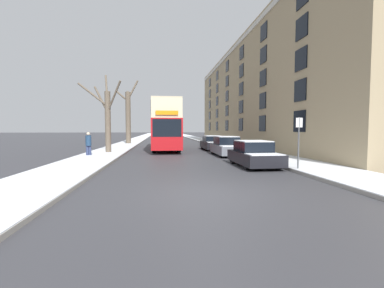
{
  "coord_description": "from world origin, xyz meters",
  "views": [
    {
      "loc": [
        -1.64,
        -7.71,
        1.99
      ],
      "look_at": [
        0.8,
        12.09,
        0.84
      ],
      "focal_mm": 24.0,
      "sensor_mm": 36.0,
      "label": 1
    }
  ],
  "objects_px": {
    "bare_tree_left_0": "(107,117)",
    "parked_car_0": "(254,154)",
    "parked_car_2": "(213,143)",
    "bare_tree_left_1": "(128,116)",
    "pedestrian_left_sidewalk": "(88,144)",
    "parked_car_1": "(227,147)",
    "street_sign_post": "(299,141)",
    "double_decker_bus": "(166,123)"
  },
  "relations": [
    {
      "from": "bare_tree_left_0",
      "to": "parked_car_0",
      "type": "bearing_deg",
      "value": -41.12
    },
    {
      "from": "bare_tree_left_0",
      "to": "parked_car_2",
      "type": "xyz_separation_m",
      "value": [
        9.26,
        2.94,
        -2.36
      ]
    },
    {
      "from": "bare_tree_left_1",
      "to": "pedestrian_left_sidewalk",
      "type": "relative_size",
      "value": 4.7
    },
    {
      "from": "bare_tree_left_0",
      "to": "pedestrian_left_sidewalk",
      "type": "bearing_deg",
      "value": -108.16
    },
    {
      "from": "parked_car_1",
      "to": "parked_car_2",
      "type": "relative_size",
      "value": 1.0
    },
    {
      "from": "parked_car_1",
      "to": "street_sign_post",
      "type": "relative_size",
      "value": 1.68
    },
    {
      "from": "bare_tree_left_1",
      "to": "parked_car_2",
      "type": "bearing_deg",
      "value": -47.54
    },
    {
      "from": "parked_car_2",
      "to": "pedestrian_left_sidewalk",
      "type": "relative_size",
      "value": 2.4
    },
    {
      "from": "double_decker_bus",
      "to": "parked_car_1",
      "type": "height_order",
      "value": "double_decker_bus"
    },
    {
      "from": "double_decker_bus",
      "to": "pedestrian_left_sidewalk",
      "type": "xyz_separation_m",
      "value": [
        -5.58,
        -6.32,
        -1.58
      ]
    },
    {
      "from": "parked_car_0",
      "to": "parked_car_1",
      "type": "bearing_deg",
      "value": 90.0
    },
    {
      "from": "bare_tree_left_0",
      "to": "pedestrian_left_sidewalk",
      "type": "relative_size",
      "value": 3.7
    },
    {
      "from": "parked_car_1",
      "to": "pedestrian_left_sidewalk",
      "type": "xyz_separation_m",
      "value": [
        -10.07,
        -0.09,
        0.31
      ]
    },
    {
      "from": "bare_tree_left_0",
      "to": "pedestrian_left_sidewalk",
      "type": "height_order",
      "value": "bare_tree_left_0"
    },
    {
      "from": "parked_car_0",
      "to": "parked_car_1",
      "type": "height_order",
      "value": "parked_car_1"
    },
    {
      "from": "pedestrian_left_sidewalk",
      "to": "street_sign_post",
      "type": "relative_size",
      "value": 0.7
    },
    {
      "from": "bare_tree_left_0",
      "to": "bare_tree_left_1",
      "type": "bearing_deg",
      "value": 89.51
    },
    {
      "from": "parked_car_2",
      "to": "parked_car_0",
      "type": "bearing_deg",
      "value": -90.0
    },
    {
      "from": "street_sign_post",
      "to": "parked_car_2",
      "type": "bearing_deg",
      "value": 96.02
    },
    {
      "from": "parked_car_0",
      "to": "street_sign_post",
      "type": "bearing_deg",
      "value": -56.29
    },
    {
      "from": "bare_tree_left_1",
      "to": "double_decker_bus",
      "type": "distance_m",
      "value": 10.27
    },
    {
      "from": "parked_car_1",
      "to": "pedestrian_left_sidewalk",
      "type": "height_order",
      "value": "pedestrian_left_sidewalk"
    },
    {
      "from": "bare_tree_left_1",
      "to": "parked_car_0",
      "type": "distance_m",
      "value": 23.13
    },
    {
      "from": "street_sign_post",
      "to": "bare_tree_left_0",
      "type": "bearing_deg",
      "value": 136.34
    },
    {
      "from": "bare_tree_left_0",
      "to": "parked_car_0",
      "type": "relative_size",
      "value": 1.65
    },
    {
      "from": "parked_car_0",
      "to": "parked_car_2",
      "type": "relative_size",
      "value": 0.94
    },
    {
      "from": "parked_car_2",
      "to": "street_sign_post",
      "type": "height_order",
      "value": "street_sign_post"
    },
    {
      "from": "bare_tree_left_1",
      "to": "parked_car_2",
      "type": "relative_size",
      "value": 1.96
    },
    {
      "from": "parked_car_2",
      "to": "pedestrian_left_sidewalk",
      "type": "xyz_separation_m",
      "value": [
        -10.07,
        -5.4,
        0.33
      ]
    },
    {
      "from": "double_decker_bus",
      "to": "parked_car_0",
      "type": "xyz_separation_m",
      "value": [
        4.49,
        -11.94,
        -1.92
      ]
    },
    {
      "from": "street_sign_post",
      "to": "parked_car_1",
      "type": "bearing_deg",
      "value": 100.07
    },
    {
      "from": "bare_tree_left_1",
      "to": "double_decker_bus",
      "type": "relative_size",
      "value": 0.77
    },
    {
      "from": "double_decker_bus",
      "to": "parked_car_1",
      "type": "distance_m",
      "value": 7.91
    },
    {
      "from": "double_decker_bus",
      "to": "parked_car_0",
      "type": "bearing_deg",
      "value": -69.4
    },
    {
      "from": "bare_tree_left_0",
      "to": "parked_car_2",
      "type": "height_order",
      "value": "bare_tree_left_0"
    },
    {
      "from": "bare_tree_left_1",
      "to": "parked_car_1",
      "type": "bearing_deg",
      "value": -59.14
    },
    {
      "from": "street_sign_post",
      "to": "pedestrian_left_sidewalk",
      "type": "bearing_deg",
      "value": 146.11
    },
    {
      "from": "parked_car_0",
      "to": "street_sign_post",
      "type": "height_order",
      "value": "street_sign_post"
    },
    {
      "from": "bare_tree_left_0",
      "to": "parked_car_2",
      "type": "relative_size",
      "value": 1.54
    },
    {
      "from": "bare_tree_left_0",
      "to": "double_decker_bus",
      "type": "xyz_separation_m",
      "value": [
        4.77,
        3.86,
        -0.44
      ]
    },
    {
      "from": "bare_tree_left_0",
      "to": "parked_car_1",
      "type": "xyz_separation_m",
      "value": [
        9.26,
        -2.37,
        -2.33
      ]
    },
    {
      "from": "bare_tree_left_0",
      "to": "bare_tree_left_1",
      "type": "relative_size",
      "value": 0.79
    }
  ]
}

